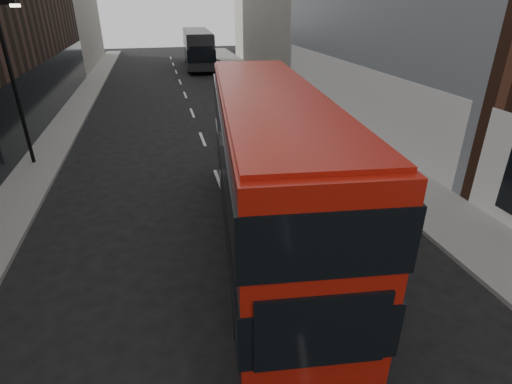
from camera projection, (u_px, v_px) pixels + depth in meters
sidewalk_right at (299, 109)px, 28.60m from camera, size 3.00×80.00×0.15m
sidewalk_left at (67, 123)px, 25.29m from camera, size 2.00×80.00×0.15m
building_left_mid at (1, 2)px, 25.90m from camera, size 5.00×24.00×14.00m
building_left_far at (64, 6)px, 45.36m from camera, size 5.00×20.00×13.00m
street_lamp at (14, 75)px, 17.33m from camera, size 1.06×0.22×7.00m
red_bus at (269, 164)px, 11.87m from camera, size 4.29×12.40×4.92m
grey_bus at (198, 48)px, 45.72m from camera, size 3.53×12.63×4.03m
car_a at (258, 168)px, 16.88m from camera, size 2.15×4.35×1.43m
car_b at (256, 102)px, 27.37m from camera, size 2.08×4.87×1.56m
car_c at (231, 83)px, 34.36m from camera, size 2.36×4.73×1.32m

